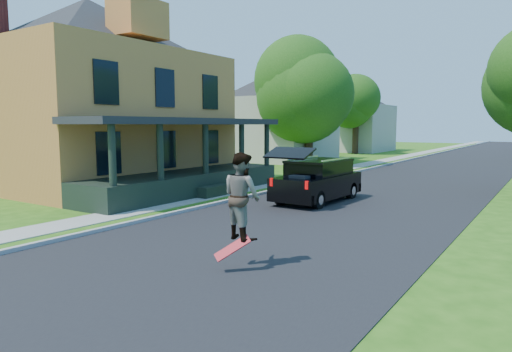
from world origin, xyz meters
The scene contains 13 objects.
ground centered at (0.00, 0.00, 0.00)m, with size 140.00×140.00×0.00m, color #295B12.
street centered at (0.00, 20.00, 0.00)m, with size 8.00×120.00×0.02m, color black.
curb centered at (-4.05, 20.00, 0.00)m, with size 0.15×120.00×0.12m, color #989893.
sidewalk centered at (-5.60, 20.00, 0.00)m, with size 1.30×120.00×0.03m, color #9D9C95.
front_walk centered at (-9.50, 6.00, 0.00)m, with size 6.50×1.20×0.03m, color #9D9C95.
main_house centered at (-12.80, 5.99, 4.92)m, with size 15.56×15.56×10.10m.
neighbor_house_mid centered at (-13.50, 24.00, 4.19)m, with size 12.78×12.78×8.30m.
neighbor_house_far centered at (-13.50, 40.00, 4.19)m, with size 12.78×12.78×8.30m.
black_suv centered at (-1.40, 7.18, 0.80)m, with size 1.87×4.55×2.10m.
skateboarder centered at (0.83, -0.81, 1.44)m, with size 1.02×0.91×1.74m.
skateboard centered at (0.90, -1.22, 0.47)m, with size 0.62×0.54×0.50m.
tree_left_mid centered at (-9.18, 21.69, 5.77)m, with size 7.94×8.11×9.19m.
tree_left_far centered at (-11.05, 35.42, 5.46)m, with size 6.97×6.61×8.40m.
Camera 1 is at (6.03, -8.11, 2.84)m, focal length 32.00 mm.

